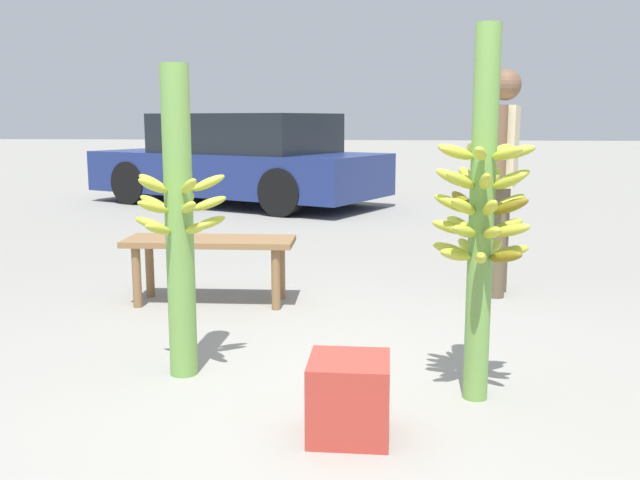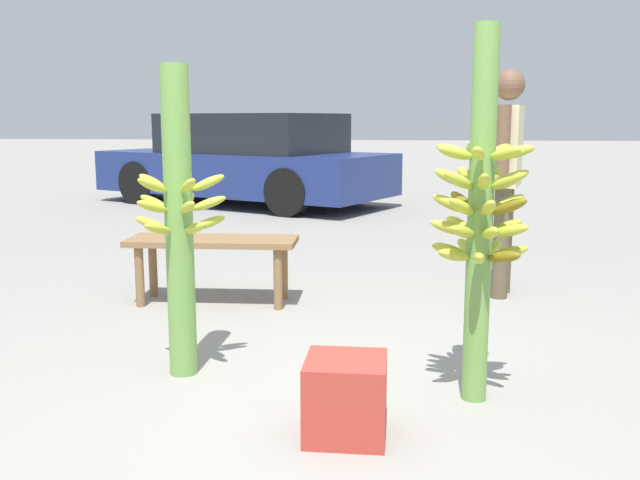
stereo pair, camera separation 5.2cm
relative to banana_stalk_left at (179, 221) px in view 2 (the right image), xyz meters
The scene contains 7 objects.
ground_plane 1.10m from the banana_stalk_left, 23.88° to the right, with size 80.00×80.00×0.00m, color gray.
banana_stalk_left is the anchor object (origin of this frame).
banana_stalk_center 1.43m from the banana_stalk_left, ahead, with size 0.45×0.45×1.67m.
vendor_person 2.58m from the banana_stalk_left, 45.28° to the left, with size 0.28×0.62×1.61m.
market_bench 1.46m from the banana_stalk_left, 98.57° to the left, with size 1.17×0.45×0.45m.
parked_car 7.22m from the banana_stalk_left, 99.61° to the left, with size 4.72×3.49×1.34m.
produce_crate 1.23m from the banana_stalk_left, 35.94° to the right, with size 0.32×0.32×0.32m.
Camera 2 is at (0.35, -3.02, 1.27)m, focal length 40.00 mm.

